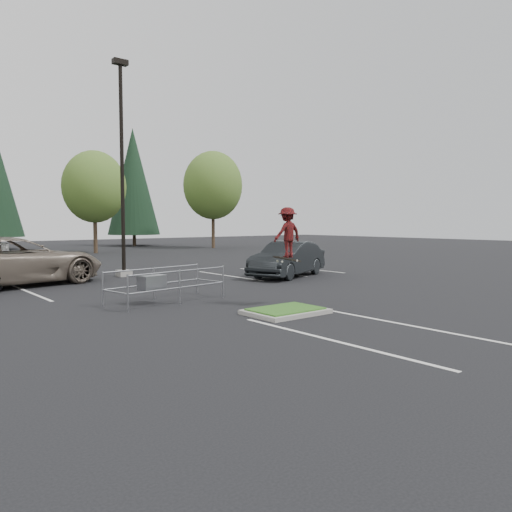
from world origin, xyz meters
TOP-DOWN VIEW (x-y plane):
  - ground at (0.00, 0.00)m, footprint 120.00×120.00m
  - grass_median at (0.00, 0.00)m, footprint 2.20×1.60m
  - stall_lines at (-1.35, 6.02)m, footprint 22.62×17.60m
  - light_pole at (0.50, 12.00)m, footprint 0.70×0.60m
  - decid_c at (5.99, 29.83)m, footprint 5.12×5.12m
  - decid_d at (17.99, 30.33)m, footprint 5.76×5.76m
  - conif_c at (14.00, 39.50)m, footprint 5.50×5.50m
  - cart_corral at (-2.04, 3.93)m, footprint 4.05×1.99m
  - skateboarder at (0.97, 1.00)m, footprint 1.03×0.59m
  - car_l_tan at (-4.50, 11.50)m, footprint 7.70×4.73m
  - car_r_charc at (6.50, 7.00)m, footprint 5.36×3.50m

SIDE VIEW (x-z plane):
  - ground at x=0.00m, z-range 0.00..0.00m
  - stall_lines at x=-1.35m, z-range 0.00..0.01m
  - grass_median at x=0.00m, z-range 0.00..0.16m
  - cart_corral at x=-2.04m, z-range 0.14..1.24m
  - car_r_charc at x=6.50m, z-range 0.00..1.67m
  - car_l_tan at x=-4.50m, z-range 0.00..1.99m
  - skateboarder at x=0.97m, z-range 1.41..3.12m
  - light_pole at x=0.50m, z-range -0.50..9.62m
  - decid_c at x=5.99m, z-range 1.06..9.45m
  - decid_d at x=17.99m, z-range 1.20..10.63m
  - conif_c at x=14.00m, z-range 0.60..13.10m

